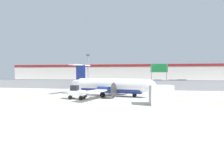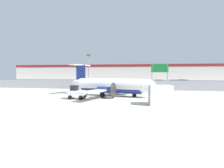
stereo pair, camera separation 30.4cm
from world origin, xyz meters
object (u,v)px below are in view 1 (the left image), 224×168
object	(u,v)px
cargo_container	(161,95)
highway_sign	(159,70)
baggage_tug	(77,93)
parked_car_1	(84,84)
traffic_cone_near_left	(115,93)
parked_car_3	(121,84)
traffic_cone_far_left	(82,94)
traffic_cone_near_right	(79,92)
ground_crew_worker	(113,91)
parked_car_6	(172,83)
parked_car_0	(85,82)
parked_car_4	(137,83)
commuter_airplane	(112,86)
parked_car_2	(112,82)
apron_light_pole	(88,69)
parked_car_5	(158,83)
parked_car_7	(181,82)

from	to	relation	value
cargo_container	highway_sign	world-z (taller)	highway_sign
baggage_tug	parked_car_1	bearing A→B (deg)	105.62
traffic_cone_near_left	parked_car_3	xyz separation A→B (m)	(-1.64, 17.74, 0.58)
traffic_cone_far_left	parked_car_3	xyz separation A→B (m)	(3.19, 19.65, 0.58)
cargo_container	traffic_cone_near_right	distance (m)	16.84
parked_car_1	parked_car_3	distance (m)	9.23
ground_crew_worker	parked_car_6	size ratio (longest dim) A/B	0.39
parked_car_0	parked_car_4	world-z (taller)	same
commuter_airplane	parked_car_1	bearing A→B (deg)	133.76
parked_car_2	apron_light_pole	distance (m)	19.59
parked_car_3	baggage_tug	bearing A→B (deg)	-97.77
parked_car_0	parked_car_1	bearing A→B (deg)	111.93
parked_car_5	highway_sign	bearing A→B (deg)	-92.44
parked_car_7	parked_car_4	bearing A→B (deg)	25.65
parked_car_1	baggage_tug	bearing A→B (deg)	-77.65
traffic_cone_near_left	traffic_cone_near_right	world-z (taller)	same
traffic_cone_near_left	parked_car_2	bearing A→B (deg)	102.14
traffic_cone_near_right	parked_car_5	xyz separation A→B (m)	(14.31, 23.53, 0.58)
traffic_cone_near_left	traffic_cone_near_right	size ratio (longest dim) A/B	1.00
parked_car_4	parked_car_5	world-z (taller)	same
traffic_cone_near_left	highway_sign	distance (m)	15.13
baggage_tug	traffic_cone_near_left	world-z (taller)	baggage_tug
traffic_cone_near_left	parked_car_7	distance (m)	30.94
traffic_cone_far_left	parked_car_7	bearing A→B (deg)	57.13
cargo_container	apron_light_pole	bearing A→B (deg)	121.54
highway_sign	cargo_container	bearing A→B (deg)	-91.80
parked_car_2	traffic_cone_near_right	bearing A→B (deg)	86.39
parked_car_4	parked_car_6	xyz separation A→B (m)	(9.21, 4.87, 0.00)
baggage_tug	traffic_cone_far_left	bearing A→B (deg)	97.61
parked_car_0	parked_car_3	world-z (taller)	same
traffic_cone_far_left	parked_car_5	size ratio (longest dim) A/B	0.15
cargo_container	parked_car_0	xyz separation A→B (m)	(-20.28, 34.16, -0.21)
parked_car_7	highway_sign	distance (m)	16.64
traffic_cone_near_right	highway_sign	xyz separation A→B (m)	(14.04, 11.13, 3.83)
ground_crew_worker	parked_car_7	xyz separation A→B (m)	(13.75, 31.37, -0.06)
cargo_container	parked_car_2	distance (m)	37.54
baggage_tug	apron_light_pole	distance (m)	13.98
cargo_container	parked_car_2	xyz separation A→B (m)	(-12.43, 35.42, -0.21)
cargo_container	parked_car_0	size ratio (longest dim) A/B	0.62
parked_car_1	parked_car_2	distance (m)	11.53
parked_car_0	apron_light_pole	world-z (taller)	apron_light_pole
parked_car_7	highway_sign	size ratio (longest dim) A/B	0.79
cargo_container	parked_car_3	xyz separation A→B (m)	(-8.32, 26.42, -0.21)
traffic_cone_near_left	parked_car_0	xyz separation A→B (m)	(-13.60, 25.49, 0.58)
parked_car_0	traffic_cone_near_right	bearing A→B (deg)	110.74
parked_car_3	highway_sign	xyz separation A→B (m)	(8.99, -5.08, 3.24)
commuter_airplane	parked_car_2	distance (m)	28.67
commuter_airplane	parked_car_0	xyz separation A→B (m)	(-13.39, 26.87, -0.71)
parked_car_1	parked_car_6	size ratio (longest dim) A/B	1.00
traffic_cone_near_right	parked_car_6	xyz separation A→B (m)	(18.17, 23.82, 0.58)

